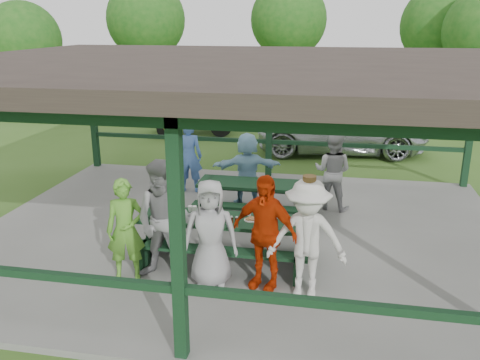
% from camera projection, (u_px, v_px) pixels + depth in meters
% --- Properties ---
extents(ground, '(90.00, 90.00, 0.00)m').
position_uv_depth(ground, '(241.00, 237.00, 9.74)').
color(ground, '#35591B').
rests_on(ground, ground).
extents(concrete_slab, '(10.00, 8.00, 0.10)m').
position_uv_depth(concrete_slab, '(241.00, 234.00, 9.72)').
color(concrete_slab, slate).
rests_on(concrete_slab, ground).
extents(pavilion_structure, '(10.60, 8.60, 3.24)m').
position_uv_depth(pavilion_structure, '(241.00, 69.00, 8.78)').
color(pavilion_structure, black).
rests_on(pavilion_structure, concrete_slab).
extents(picnic_table_near, '(2.83, 1.39, 0.75)m').
position_uv_depth(picnic_table_near, '(225.00, 233.00, 8.44)').
color(picnic_table_near, black).
rests_on(picnic_table_near, concrete_slab).
extents(picnic_table_far, '(2.40, 1.39, 0.75)m').
position_uv_depth(picnic_table_far, '(258.00, 196.00, 10.28)').
color(picnic_table_far, black).
rests_on(picnic_table_far, concrete_slab).
extents(table_setting, '(2.47, 0.45, 0.10)m').
position_uv_depth(table_setting, '(229.00, 216.00, 8.38)').
color(table_setting, white).
rests_on(table_setting, picnic_table_near).
extents(contestant_green, '(0.68, 0.55, 1.61)m').
position_uv_depth(contestant_green, '(126.00, 230.00, 7.76)').
color(contestant_green, '#56992D').
rests_on(contestant_green, concrete_slab).
extents(contestant_grey_left, '(0.97, 0.78, 1.91)m').
position_uv_depth(contestant_grey_left, '(165.00, 221.00, 7.70)').
color(contestant_grey_left, gray).
rests_on(contestant_grey_left, concrete_slab).
extents(contestant_grey_mid, '(0.91, 0.69, 1.67)m').
position_uv_depth(contestant_grey_mid, '(210.00, 234.00, 7.54)').
color(contestant_grey_mid, gray).
rests_on(contestant_grey_mid, concrete_slab).
extents(contestant_red, '(1.12, 0.75, 1.77)m').
position_uv_depth(contestant_red, '(264.00, 232.00, 7.47)').
color(contestant_red, '#B32604').
rests_on(contestant_red, concrete_slab).
extents(contestant_white_fedora, '(1.16, 0.68, 1.83)m').
position_uv_depth(contestant_white_fedora, '(307.00, 239.00, 7.24)').
color(contestant_white_fedora, beige).
rests_on(contestant_white_fedora, concrete_slab).
extents(spectator_lblue, '(1.57, 0.86, 1.61)m').
position_uv_depth(spectator_lblue, '(247.00, 169.00, 10.93)').
color(spectator_lblue, '#8BBBD7').
rests_on(spectator_lblue, concrete_slab).
extents(spectator_blue, '(0.67, 0.48, 1.70)m').
position_uv_depth(spectator_blue, '(189.00, 156.00, 11.78)').
color(spectator_blue, '#446BB1').
rests_on(spectator_blue, concrete_slab).
extents(spectator_grey, '(0.94, 0.82, 1.65)m').
position_uv_depth(spectator_grey, '(333.00, 171.00, 10.71)').
color(spectator_grey, '#979799').
rests_on(spectator_grey, concrete_slab).
extents(pickup_truck, '(5.43, 2.93, 1.45)m').
position_uv_depth(pickup_truck, '(341.00, 129.00, 15.83)').
color(pickup_truck, silver).
rests_on(pickup_truck, ground).
extents(farm_trailer, '(3.98, 2.60, 1.40)m').
position_uv_depth(farm_trailer, '(192.00, 114.00, 18.46)').
color(farm_trailer, navy).
rests_on(farm_trailer, ground).
extents(tree_far_left, '(3.77, 3.77, 5.89)m').
position_uv_depth(tree_far_left, '(146.00, 20.00, 24.48)').
color(tree_far_left, '#372416').
rests_on(tree_far_left, ground).
extents(tree_left, '(3.77, 3.77, 5.88)m').
position_uv_depth(tree_left, '(289.00, 20.00, 25.17)').
color(tree_left, '#372416').
rests_on(tree_left, ground).
extents(tree_mid, '(3.53, 3.53, 5.51)m').
position_uv_depth(tree_mid, '(442.00, 26.00, 21.83)').
color(tree_mid, '#372416').
rests_on(tree_mid, ground).
extents(tree_edge_left, '(3.03, 3.03, 4.73)m').
position_uv_depth(tree_edge_left, '(23.00, 41.00, 20.17)').
color(tree_edge_left, '#372416').
rests_on(tree_edge_left, ground).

